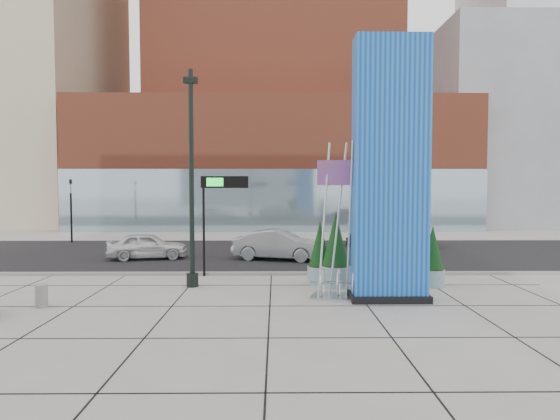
{
  "coord_description": "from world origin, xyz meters",
  "views": [
    {
      "loc": [
        1.19,
        -15.13,
        3.69
      ],
      "look_at": [
        1.34,
        2.0,
        2.79
      ],
      "focal_mm": 30.0,
      "sensor_mm": 36.0,
      "label": 1
    }
  ],
  "objects_px": {
    "overhead_street_sign": "(221,190)",
    "car_white_west": "(148,246)",
    "lamp_post": "(192,199)",
    "concrete_bollard": "(42,296)",
    "blue_pylon": "(390,175)",
    "car_silver_mid": "(278,245)",
    "public_art_sculpture": "(347,257)"
  },
  "relations": [
    {
      "from": "car_silver_mid",
      "to": "overhead_street_sign",
      "type": "bearing_deg",
      "value": 164.2
    },
    {
      "from": "public_art_sculpture",
      "to": "car_silver_mid",
      "type": "relative_size",
      "value": 1.15
    },
    {
      "from": "lamp_post",
      "to": "public_art_sculpture",
      "type": "distance_m",
      "value": 5.97
    },
    {
      "from": "concrete_bollard",
      "to": "car_silver_mid",
      "type": "bearing_deg",
      "value": 51.06
    },
    {
      "from": "blue_pylon",
      "to": "lamp_post",
      "type": "height_order",
      "value": "blue_pylon"
    },
    {
      "from": "car_silver_mid",
      "to": "concrete_bollard",
      "type": "bearing_deg",
      "value": 155.23
    },
    {
      "from": "blue_pylon",
      "to": "lamp_post",
      "type": "distance_m",
      "value": 7.05
    },
    {
      "from": "overhead_street_sign",
      "to": "car_white_west",
      "type": "distance_m",
      "value": 6.71
    },
    {
      "from": "public_art_sculpture",
      "to": "overhead_street_sign",
      "type": "bearing_deg",
      "value": 155.11
    },
    {
      "from": "car_silver_mid",
      "to": "car_white_west",
      "type": "bearing_deg",
      "value": 101.56
    },
    {
      "from": "overhead_street_sign",
      "to": "blue_pylon",
      "type": "bearing_deg",
      "value": -34.29
    },
    {
      "from": "concrete_bollard",
      "to": "public_art_sculpture",
      "type": "bearing_deg",
      "value": 6.59
    },
    {
      "from": "lamp_post",
      "to": "concrete_bollard",
      "type": "xyz_separation_m",
      "value": [
        -4.06,
        -2.87,
        -2.86
      ]
    },
    {
      "from": "overhead_street_sign",
      "to": "car_silver_mid",
      "type": "xyz_separation_m",
      "value": [
        2.37,
        4.1,
        -2.76
      ]
    },
    {
      "from": "blue_pylon",
      "to": "overhead_street_sign",
      "type": "height_order",
      "value": "blue_pylon"
    },
    {
      "from": "blue_pylon",
      "to": "car_white_west",
      "type": "relative_size",
      "value": 2.15
    },
    {
      "from": "concrete_bollard",
      "to": "car_silver_mid",
      "type": "distance_m",
      "value": 11.53
    },
    {
      "from": "blue_pylon",
      "to": "public_art_sculpture",
      "type": "bearing_deg",
      "value": 166.11
    },
    {
      "from": "car_silver_mid",
      "to": "public_art_sculpture",
      "type": "bearing_deg",
      "value": -150.18
    },
    {
      "from": "lamp_post",
      "to": "car_silver_mid",
      "type": "xyz_separation_m",
      "value": [
        3.18,
        6.09,
        -2.47
      ]
    },
    {
      "from": "public_art_sculpture",
      "to": "concrete_bollard",
      "type": "relative_size",
      "value": 7.38
    },
    {
      "from": "public_art_sculpture",
      "to": "car_silver_mid",
      "type": "bearing_deg",
      "value": 120.26
    },
    {
      "from": "overhead_street_sign",
      "to": "public_art_sculpture",
      "type": "bearing_deg",
      "value": -38.93
    },
    {
      "from": "concrete_bollard",
      "to": "car_white_west",
      "type": "height_order",
      "value": "car_white_west"
    },
    {
      "from": "overhead_street_sign",
      "to": "car_white_west",
      "type": "relative_size",
      "value": 1.05
    },
    {
      "from": "car_white_west",
      "to": "car_silver_mid",
      "type": "distance_m",
      "value": 6.57
    },
    {
      "from": "blue_pylon",
      "to": "lamp_post",
      "type": "relative_size",
      "value": 1.06
    },
    {
      "from": "overhead_street_sign",
      "to": "car_white_west",
      "type": "bearing_deg",
      "value": 134.22
    },
    {
      "from": "car_white_west",
      "to": "concrete_bollard",
      "type": "bearing_deg",
      "value": 165.01
    },
    {
      "from": "overhead_street_sign",
      "to": "car_silver_mid",
      "type": "height_order",
      "value": "overhead_street_sign"
    },
    {
      "from": "public_art_sculpture",
      "to": "concrete_bollard",
      "type": "height_order",
      "value": "public_art_sculpture"
    },
    {
      "from": "blue_pylon",
      "to": "car_silver_mid",
      "type": "height_order",
      "value": "blue_pylon"
    }
  ]
}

